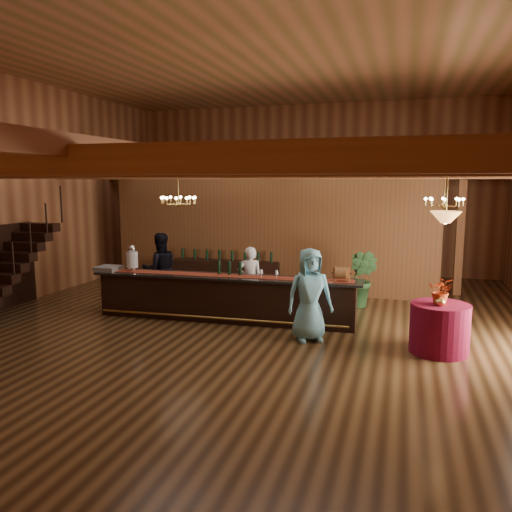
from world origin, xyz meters
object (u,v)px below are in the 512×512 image
(raffle_drum, at_px, (341,273))
(chandelier_left, at_px, (178,200))
(beverage_dispenser, at_px, (132,258))
(staff_second, at_px, (160,269))
(round_table, at_px, (439,328))
(bartender, at_px, (250,280))
(backbar_shelf, at_px, (226,275))
(tasting_bar, at_px, (225,298))
(pendant_lamp, at_px, (446,217))
(chandelier_right, at_px, (444,202))
(guest, at_px, (310,295))
(floor_plant, at_px, (361,279))

(raffle_drum, xyz_separation_m, chandelier_left, (-3.79, 0.44, 1.42))
(beverage_dispenser, xyz_separation_m, staff_second, (0.25, 0.85, -0.38))
(round_table, bearing_deg, bartender, 158.47)
(backbar_shelf, bearing_deg, bartender, -64.27)
(tasting_bar, relative_size, chandelier_left, 7.42)
(raffle_drum, relative_size, pendant_lamp, 0.38)
(pendant_lamp, distance_m, staff_second, 6.71)
(chandelier_right, bearing_deg, round_table, -93.05)
(chandelier_left, height_order, guest, chandelier_left)
(staff_second, bearing_deg, beverage_dispenser, 37.80)
(backbar_shelf, xyz_separation_m, staff_second, (-0.94, -2.07, 0.47))
(backbar_shelf, bearing_deg, staff_second, -121.18)
(staff_second, height_order, guest, staff_second)
(chandelier_left, bearing_deg, chandelier_right, 10.00)
(chandelier_right, bearing_deg, bartender, -168.58)
(beverage_dispenser, bearing_deg, chandelier_left, 30.98)
(guest, bearing_deg, raffle_drum, 36.30)
(round_table, bearing_deg, beverage_dispenser, 172.74)
(staff_second, xyz_separation_m, floor_plant, (4.70, 1.21, -0.19))
(chandelier_left, relative_size, bartender, 0.52)
(beverage_dispenser, bearing_deg, backbar_shelf, 67.68)
(chandelier_left, xyz_separation_m, floor_plant, (4.03, 1.50, -1.88))
(floor_plant, bearing_deg, chandelier_left, -159.57)
(backbar_shelf, distance_m, chandelier_left, 3.21)
(beverage_dispenser, xyz_separation_m, guest, (4.24, -0.80, -0.39))
(beverage_dispenser, xyz_separation_m, floor_plant, (4.96, 2.06, -0.57))
(bartender, bearing_deg, pendant_lamp, 141.83)
(bartender, relative_size, guest, 0.87)
(round_table, distance_m, bartender, 4.31)
(guest, relative_size, floor_plant, 1.27)
(chandelier_right, height_order, bartender, chandelier_right)
(tasting_bar, height_order, chandelier_right, chandelier_right)
(tasting_bar, relative_size, beverage_dispenser, 9.90)
(chandelier_left, relative_size, chandelier_right, 1.00)
(backbar_shelf, distance_m, floor_plant, 3.87)
(chandelier_right, xyz_separation_m, floor_plant, (-1.74, 0.48, -1.88))
(tasting_bar, height_order, pendant_lamp, pendant_lamp)
(tasting_bar, relative_size, round_table, 5.83)
(beverage_dispenser, relative_size, pendant_lamp, 0.67)
(beverage_dispenser, bearing_deg, raffle_drum, 1.34)
(beverage_dispenser, height_order, backbar_shelf, beverage_dispenser)
(chandelier_left, bearing_deg, staff_second, 156.40)
(staff_second, bearing_deg, chandelier_left, 120.81)
(pendant_lamp, xyz_separation_m, guest, (-2.33, 0.04, -1.52))
(pendant_lamp, bearing_deg, chandelier_left, 166.16)
(tasting_bar, bearing_deg, backbar_shelf, 106.99)
(raffle_drum, relative_size, guest, 0.19)
(beverage_dispenser, bearing_deg, floor_plant, 22.54)
(chandelier_right, relative_size, guest, 0.45)
(tasting_bar, xyz_separation_m, round_table, (4.36, -0.88, -0.06))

